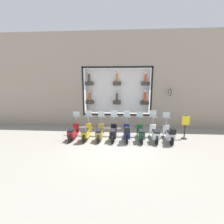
% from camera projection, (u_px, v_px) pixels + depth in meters
% --- Properties ---
extents(ground_plane, '(120.00, 120.00, 0.00)m').
position_uv_depth(ground_plane, '(114.00, 143.00, 8.62)').
color(ground_plane, gray).
extents(building_facade, '(1.18, 36.00, 7.10)m').
position_uv_depth(building_facade, '(117.00, 80.00, 11.44)').
color(building_facade, gray).
rests_on(building_facade, ground_plane).
extents(scooter_silver_0, '(1.80, 0.61, 1.61)m').
position_uv_depth(scooter_silver_0, '(169.00, 134.00, 8.78)').
color(scooter_silver_0, black).
rests_on(scooter_silver_0, ground_plane).
extents(scooter_white_1, '(1.81, 0.61, 1.72)m').
position_uv_depth(scooter_white_1, '(155.00, 134.00, 8.90)').
color(scooter_white_1, black).
rests_on(scooter_white_1, ground_plane).
extents(scooter_green_2, '(1.81, 0.60, 1.62)m').
position_uv_depth(scooter_green_2, '(141.00, 134.00, 8.96)').
color(scooter_green_2, black).
rests_on(scooter_green_2, ground_plane).
extents(scooter_navy_3, '(1.81, 0.60, 1.68)m').
position_uv_depth(scooter_navy_3, '(127.00, 133.00, 8.95)').
color(scooter_navy_3, black).
rests_on(scooter_navy_3, ground_plane).
extents(scooter_black_4, '(1.80, 0.61, 1.69)m').
position_uv_depth(scooter_black_4, '(113.00, 133.00, 9.07)').
color(scooter_black_4, black).
rests_on(scooter_black_4, ground_plane).
extents(scooter_olive_5, '(1.80, 0.60, 1.62)m').
position_uv_depth(scooter_olive_5, '(100.00, 133.00, 9.12)').
color(scooter_olive_5, black).
rests_on(scooter_olive_5, ground_plane).
extents(scooter_yellow_6, '(1.80, 0.61, 1.65)m').
position_uv_depth(scooter_yellow_6, '(86.00, 132.00, 9.11)').
color(scooter_yellow_6, black).
rests_on(scooter_yellow_6, ground_plane).
extents(scooter_red_7, '(1.80, 0.61, 1.57)m').
position_uv_depth(scooter_red_7, '(73.00, 132.00, 9.23)').
color(scooter_red_7, black).
rests_on(scooter_red_7, ground_plane).
extents(shop_sign_post, '(0.36, 0.45, 1.50)m').
position_uv_depth(shop_sign_post, '(185.00, 126.00, 9.18)').
color(shop_sign_post, '#232326').
rests_on(shop_sign_post, ground_plane).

